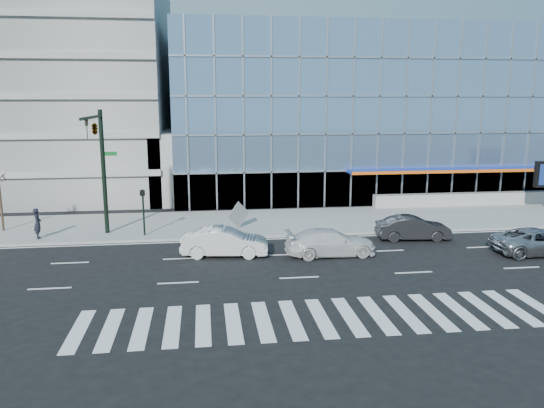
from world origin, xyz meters
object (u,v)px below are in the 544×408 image
(silver_suv, at_px, (540,241))
(tilted_panel, at_px, (239,215))
(white_sedan, at_px, (225,242))
(dark_sedan, at_px, (413,228))
(traffic_signal, at_px, (97,143))
(ped_signal_post, at_px, (143,205))
(white_suv, at_px, (330,242))
(pedestrian, at_px, (38,223))

(silver_suv, xyz_separation_m, tilted_panel, (-16.79, 7.90, 0.32))
(white_sedan, height_order, tilted_panel, tilted_panel)
(white_sedan, relative_size, dark_sedan, 1.07)
(traffic_signal, xyz_separation_m, white_sedan, (7.47, -4.30, -5.36))
(ped_signal_post, relative_size, white_suv, 0.58)
(traffic_signal, relative_size, white_sedan, 1.63)
(ped_signal_post, distance_m, white_suv, 12.28)
(white_sedan, distance_m, pedestrian, 12.47)
(white_suv, relative_size, pedestrian, 2.68)
(white_suv, bearing_deg, tilted_panel, 34.60)
(traffic_signal, height_order, tilted_panel, traffic_signal)
(dark_sedan, xyz_separation_m, tilted_panel, (-10.79, 3.93, 0.31))
(traffic_signal, distance_m, pedestrian, 6.48)
(white_sedan, xyz_separation_m, dark_sedan, (12.00, 1.95, -0.05))
(white_sedan, bearing_deg, white_suv, -89.54)
(ped_signal_post, relative_size, silver_suv, 0.56)
(silver_suv, distance_m, tilted_panel, 18.56)
(traffic_signal, distance_m, white_sedan, 10.15)
(traffic_signal, height_order, ped_signal_post, traffic_signal)
(dark_sedan, bearing_deg, traffic_signal, 88.46)
(silver_suv, bearing_deg, ped_signal_post, 74.90)
(silver_suv, bearing_deg, white_suv, 84.73)
(ped_signal_post, bearing_deg, dark_sedan, -9.13)
(traffic_signal, distance_m, silver_suv, 26.79)
(silver_suv, distance_m, white_suv, 12.08)
(traffic_signal, distance_m, tilted_panel, 10.19)
(white_suv, distance_m, white_sedan, 6.04)
(tilted_panel, bearing_deg, dark_sedan, -54.13)
(ped_signal_post, relative_size, white_sedan, 0.61)
(white_suv, height_order, tilted_panel, tilted_panel)
(white_sedan, bearing_deg, silver_suv, -89.57)
(traffic_signal, xyz_separation_m, tilted_panel, (8.68, 1.58, -5.10))
(traffic_signal, bearing_deg, silver_suv, -13.93)
(ped_signal_post, distance_m, pedestrian, 6.62)
(white_sedan, relative_size, pedestrian, 2.53)
(silver_suv, bearing_deg, traffic_signal, 77.21)
(traffic_signal, height_order, white_sedan, traffic_signal)
(pedestrian, bearing_deg, silver_suv, -117.03)
(silver_suv, bearing_deg, tilted_panel, 65.95)
(silver_suv, xyz_separation_m, white_sedan, (-18.00, 2.02, 0.07))
(dark_sedan, distance_m, pedestrian, 23.69)
(white_sedan, bearing_deg, ped_signal_post, 53.58)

